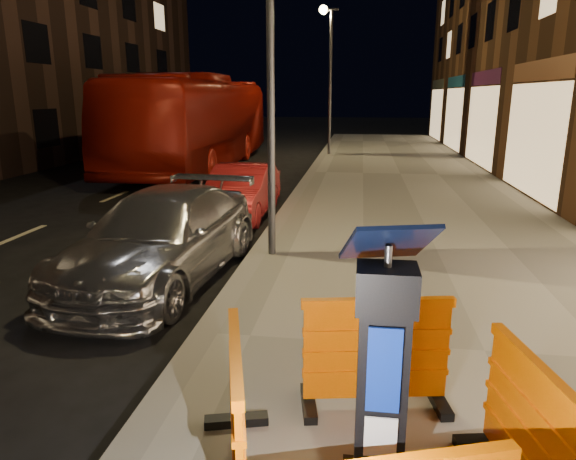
# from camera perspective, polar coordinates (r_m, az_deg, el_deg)

# --- Properties ---
(ground_plane) EXTENTS (120.00, 120.00, 0.00)m
(ground_plane) POSITION_cam_1_polar(r_m,az_deg,el_deg) (5.96, -9.20, -12.47)
(ground_plane) COLOR black
(ground_plane) RESTS_ON ground
(sidewalk) EXTENTS (6.00, 60.00, 0.15)m
(sidewalk) POSITION_cam_1_polar(r_m,az_deg,el_deg) (5.85, 20.95, -13.06)
(sidewalk) COLOR gray
(sidewalk) RESTS_ON ground
(kerb) EXTENTS (0.30, 60.00, 0.15)m
(kerb) POSITION_cam_1_polar(r_m,az_deg,el_deg) (5.93, -9.24, -11.83)
(kerb) COLOR slate
(kerb) RESTS_ON ground
(parking_kiosk) EXTENTS (0.67, 0.67, 1.76)m
(parking_kiosk) POSITION_cam_1_polar(r_m,az_deg,el_deg) (3.41, 10.43, -15.14)
(parking_kiosk) COLOR black
(parking_kiosk) RESTS_ON sidewalk
(barrier_back) EXTENTS (1.33, 0.73, 0.98)m
(barrier_back) POSITION_cam_1_polar(r_m,az_deg,el_deg) (4.43, 9.73, -13.39)
(barrier_back) COLOR #E35F00
(barrier_back) RESTS_ON sidewalk
(barrier_kerbside) EXTENTS (0.83, 1.35, 0.98)m
(barrier_kerbside) POSITION_cam_1_polar(r_m,az_deg,el_deg) (3.69, -5.69, -19.49)
(barrier_kerbside) COLOR #E35F00
(barrier_kerbside) RESTS_ON sidewalk
(barrier_bldgside) EXTENTS (0.75, 1.33, 0.98)m
(barrier_bldgside) POSITION_cam_1_polar(r_m,az_deg,el_deg) (3.79, 25.60, -20.08)
(barrier_bldgside) COLOR #E35F00
(barrier_bldgside) RESTS_ON sidewalk
(car_silver) EXTENTS (2.24, 4.67, 1.31)m
(car_silver) POSITION_cam_1_polar(r_m,az_deg,el_deg) (8.08, -13.56, -5.24)
(car_silver) COLOR #A1A1A5
(car_silver) RESTS_ON ground
(car_red) EXTENTS (1.26, 3.56, 1.17)m
(car_red) POSITION_cam_1_polar(r_m,az_deg,el_deg) (11.86, -5.15, 1.53)
(car_red) COLOR maroon
(car_red) RESTS_ON ground
(bus_doubledecker) EXTENTS (3.00, 12.26, 3.41)m
(bus_doubledecker) POSITION_cam_1_polar(r_m,az_deg,el_deg) (20.32, -9.71, 6.93)
(bus_doubledecker) COLOR maroon
(bus_doubledecker) RESTS_ON ground
(street_lamp_mid) EXTENTS (0.12, 0.12, 6.00)m
(street_lamp_mid) POSITION_cam_1_polar(r_m,az_deg,el_deg) (8.18, -1.96, 17.86)
(street_lamp_mid) COLOR #3F3F44
(street_lamp_mid) RESTS_ON sidewalk
(street_lamp_far) EXTENTS (0.12, 0.12, 6.00)m
(street_lamp_far) POSITION_cam_1_polar(r_m,az_deg,el_deg) (23.09, 4.72, 15.85)
(street_lamp_far) COLOR #3F3F44
(street_lamp_far) RESTS_ON sidewalk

